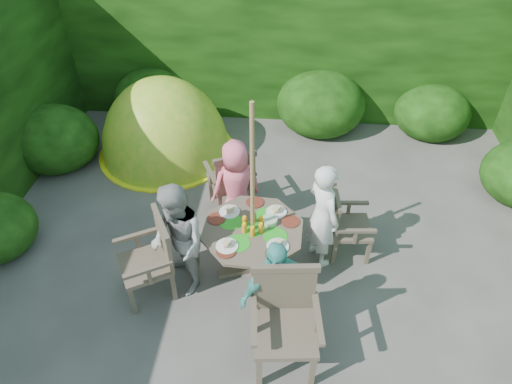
# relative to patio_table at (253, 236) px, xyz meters

# --- Properties ---
(ground) EXTENTS (60.00, 60.00, 0.00)m
(ground) POSITION_rel_patio_table_xyz_m (0.21, -0.12, -0.56)
(ground) COLOR #4A4642
(ground) RESTS_ON ground
(hedge_enclosure) EXTENTS (9.00, 9.00, 2.50)m
(hedge_enclosure) POSITION_rel_patio_table_xyz_m (0.21, 1.22, 0.69)
(hedge_enclosure) COLOR black
(hedge_enclosure) RESTS_ON ground
(patio_table) EXTENTS (1.47, 1.47, 0.80)m
(patio_table) POSITION_rel_patio_table_xyz_m (0.00, 0.00, 0.00)
(patio_table) COLOR #453A2D
(patio_table) RESTS_ON ground
(parasol_pole) EXTENTS (0.06, 0.06, 2.20)m
(parasol_pole) POSITION_rel_patio_table_xyz_m (-0.00, -0.00, 0.54)
(parasol_pole) COLOR olive
(parasol_pole) RESTS_ON ground
(garden_chair_right) EXTENTS (0.50, 0.55, 0.86)m
(garden_chair_right) POSITION_rel_patio_table_xyz_m (1.03, 0.39, -0.11)
(garden_chair_right) COLOR #453A2D
(garden_chair_right) RESTS_ON ground
(garden_chair_left) EXTENTS (0.71, 0.74, 0.95)m
(garden_chair_left) POSITION_rel_patio_table_xyz_m (-1.04, -0.36, -0.05)
(garden_chair_left) COLOR #453A2D
(garden_chair_left) RESTS_ON ground
(garden_chair_back) EXTENTS (0.72, 0.69, 0.93)m
(garden_chair_back) POSITION_rel_patio_table_xyz_m (-0.37, 1.03, -0.06)
(garden_chair_back) COLOR #453A2D
(garden_chair_back) RESTS_ON ground
(garden_chair_front) EXTENTS (0.68, 0.62, 1.04)m
(garden_chair_front) POSITION_rel_patio_table_xyz_m (0.39, -1.02, -0.01)
(garden_chair_front) COLOR #453A2D
(garden_chair_front) RESTS_ON ground
(child_right) EXTENTS (0.54, 0.59, 1.35)m
(child_right) POSITION_rel_patio_table_xyz_m (0.75, 0.27, 0.11)
(child_right) COLOR white
(child_right) RESTS_ON ground
(child_left) EXTENTS (0.79, 0.84, 1.38)m
(child_left) POSITION_rel_patio_table_xyz_m (-0.76, -0.27, 0.13)
(child_left) COLOR #9F9E9A
(child_left) RESTS_ON ground
(child_back) EXTENTS (0.72, 0.62, 1.25)m
(child_back) POSITION_rel_patio_table_xyz_m (-0.28, 0.75, 0.06)
(child_back) COLOR #F8667F
(child_back) RESTS_ON ground
(child_front) EXTENTS (0.76, 0.67, 1.23)m
(child_front) POSITION_rel_patio_table_xyz_m (0.27, -0.75, 0.05)
(child_front) COLOR #50BCAE
(child_front) RESTS_ON ground
(dome_tent) EXTENTS (2.29, 2.29, 2.38)m
(dome_tent) POSITION_rel_patio_table_xyz_m (-1.58, 2.27, -0.56)
(dome_tent) COLOR #76BB24
(dome_tent) RESTS_ON ground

